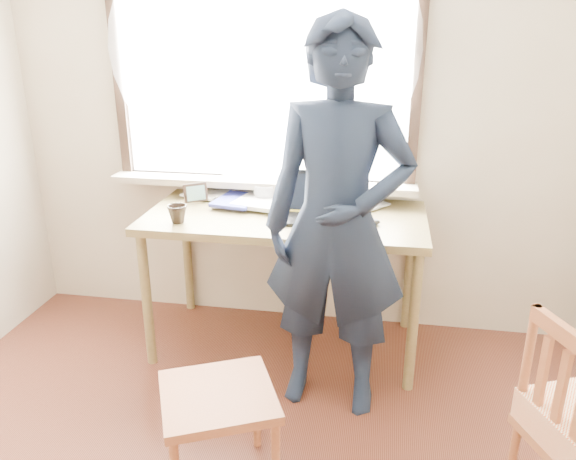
% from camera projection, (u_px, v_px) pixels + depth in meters
% --- Properties ---
extents(room_shell, '(3.52, 4.02, 2.61)m').
position_uv_depth(room_shell, '(188.00, 101.00, 1.54)').
color(room_shell, beige).
rests_on(room_shell, ground).
extents(desk, '(1.55, 0.78, 0.83)m').
position_uv_depth(desk, '(286.00, 228.00, 3.17)').
color(desk, olive).
rests_on(desk, ground).
extents(laptop, '(0.37, 0.31, 0.24)m').
position_uv_depth(laptop, '(316.00, 207.00, 3.06)').
color(laptop, black).
rests_on(laptop, desk).
extents(mug_white, '(0.19, 0.19, 0.11)m').
position_uv_depth(mug_white, '(265.00, 193.00, 3.33)').
color(mug_white, white).
rests_on(mug_white, desk).
extents(mug_dark, '(0.12, 0.12, 0.10)m').
position_uv_depth(mug_dark, '(178.00, 214.00, 2.98)').
color(mug_dark, black).
rests_on(mug_dark, desk).
extents(mouse, '(0.08, 0.06, 0.03)m').
position_uv_depth(mouse, '(372.00, 222.00, 2.96)').
color(mouse, black).
rests_on(mouse, desk).
extents(desk_clutter, '(0.78, 0.46, 0.05)m').
position_uv_depth(desk_clutter, '(249.00, 197.00, 3.35)').
color(desk_clutter, gold).
rests_on(desk_clutter, desk).
extents(book_a, '(0.22, 0.29, 0.03)m').
position_uv_depth(book_a, '(217.00, 198.00, 3.38)').
color(book_a, white).
rests_on(book_a, desk).
extents(book_b, '(0.30, 0.31, 0.02)m').
position_uv_depth(book_b, '(352.00, 202.00, 3.31)').
color(book_b, white).
rests_on(book_b, desk).
extents(picture_frame, '(0.12, 0.09, 0.11)m').
position_uv_depth(picture_frame, '(196.00, 194.00, 3.30)').
color(picture_frame, black).
rests_on(picture_frame, desk).
extents(work_chair, '(0.58, 0.57, 0.45)m').
position_uv_depth(work_chair, '(218.00, 407.00, 2.26)').
color(work_chair, '#9F5A34').
rests_on(work_chair, ground).
extents(person, '(0.72, 0.49, 1.89)m').
position_uv_depth(person, '(337.00, 226.00, 2.62)').
color(person, black).
rests_on(person, ground).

